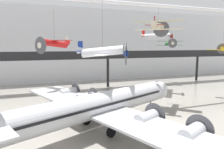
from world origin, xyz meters
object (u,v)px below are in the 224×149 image
at_px(suspended_plane_red_highwing, 55,43).
at_px(stanchion_barrier, 164,115).
at_px(suspended_plane_yellow_lowwing, 223,49).
at_px(suspended_plane_white_twin, 102,52).
at_px(suspended_plane_cream_biplane, 158,26).
at_px(suspended_plane_silver_racer, 157,36).
at_px(airliner_silver_main, 95,106).
at_px(suspended_plane_green_biplane, 170,44).

xyz_separation_m(suspended_plane_red_highwing, stanchion_barrier, (15.25, -14.67, -11.32)).
height_order(suspended_plane_yellow_lowwing, suspended_plane_white_twin, suspended_plane_yellow_lowwing).
relative_size(suspended_plane_red_highwing, suspended_plane_white_twin, 0.86).
bearing_deg(stanchion_barrier, suspended_plane_yellow_lowwing, 19.57).
bearing_deg(suspended_plane_white_twin, suspended_plane_cream_biplane, 39.18).
xyz_separation_m(suspended_plane_silver_racer, suspended_plane_white_twin, (-17.43, -12.64, -3.16)).
xyz_separation_m(suspended_plane_silver_racer, stanchion_barrier, (-8.55, -16.44, -13.09)).
bearing_deg(suspended_plane_white_twin, suspended_plane_yellow_lowwing, 34.10).
height_order(suspended_plane_white_twin, stanchion_barrier, suspended_plane_white_twin).
xyz_separation_m(suspended_plane_yellow_lowwing, suspended_plane_red_highwing, (-33.82, 8.07, 1.11)).
height_order(airliner_silver_main, stanchion_barrier, airliner_silver_main).
height_order(airliner_silver_main, suspended_plane_yellow_lowwing, suspended_plane_yellow_lowwing).
bearing_deg(stanchion_barrier, suspended_plane_white_twin, 156.82).
bearing_deg(suspended_plane_red_highwing, stanchion_barrier, 98.82).
distance_m(airliner_silver_main, suspended_plane_yellow_lowwing, 31.94).
bearing_deg(suspended_plane_green_biplane, suspended_plane_cream_biplane, -22.39).
bearing_deg(suspended_plane_yellow_lowwing, suspended_plane_red_highwing, 122.84).
distance_m(suspended_plane_cream_biplane, stanchion_barrier, 15.63).
height_order(suspended_plane_silver_racer, suspended_plane_green_biplane, suspended_plane_silver_racer).
distance_m(suspended_plane_red_highwing, stanchion_barrier, 23.99).
height_order(suspended_plane_red_highwing, suspended_plane_silver_racer, suspended_plane_silver_racer).
bearing_deg(suspended_plane_cream_biplane, suspended_plane_yellow_lowwing, -44.70).
xyz_separation_m(airliner_silver_main, suspended_plane_white_twin, (2.61, 5.31, 6.84)).
relative_size(suspended_plane_cream_biplane, suspended_plane_green_biplane, 0.99).
bearing_deg(suspended_plane_silver_racer, suspended_plane_white_twin, -106.20).
xyz_separation_m(suspended_plane_red_highwing, suspended_plane_white_twin, (6.37, -10.87, -1.38)).
relative_size(suspended_plane_green_biplane, suspended_plane_white_twin, 0.77).
bearing_deg(suspended_plane_silver_racer, airliner_silver_main, -100.29).
bearing_deg(airliner_silver_main, suspended_plane_yellow_lowwing, -7.97).
relative_size(airliner_silver_main, suspended_plane_green_biplane, 4.67).
bearing_deg(suspended_plane_cream_biplane, airliner_silver_main, 161.54).
relative_size(suspended_plane_yellow_lowwing, suspended_plane_cream_biplane, 1.16).
distance_m(suspended_plane_green_biplane, suspended_plane_white_twin, 34.45).
relative_size(suspended_plane_red_highwing, suspended_plane_silver_racer, 1.05).
height_order(suspended_plane_cream_biplane, suspended_plane_silver_racer, same).
bearing_deg(suspended_plane_red_highwing, suspended_plane_yellow_lowwing, 129.29).
bearing_deg(suspended_plane_cream_biplane, suspended_plane_white_twin, 143.84).
xyz_separation_m(suspended_plane_cream_biplane, suspended_plane_white_twin, (-11.04, -2.13, -4.36)).
bearing_deg(suspended_plane_cream_biplane, stanchion_barrier, -157.07).
distance_m(airliner_silver_main, suspended_plane_cream_biplane, 19.16).
height_order(suspended_plane_red_highwing, suspended_plane_white_twin, suspended_plane_red_highwing).
relative_size(airliner_silver_main, suspended_plane_white_twin, 3.58).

